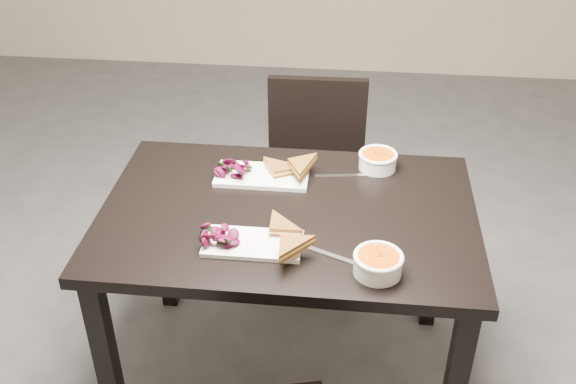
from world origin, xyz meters
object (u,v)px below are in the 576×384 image
Objects in this scene: plate_far at (262,176)px; table at (288,235)px; chair_far at (315,168)px; soup_bowl_far at (378,160)px; soup_bowl_near at (378,263)px; plate_near at (253,244)px.

table is at bearing -59.59° from plate_far.
soup_bowl_far is (0.24, -0.42, 0.30)m from chair_far.
chair_far reaches higher than soup_bowl_near.
table is 0.24m from plate_near.
chair_far is 2.68× the size of plate_far.
soup_bowl_near is 0.57m from soup_bowl_far.
table is 8.82× the size of soup_bowl_far.
soup_bowl_far is (0.28, 0.29, 0.13)m from table.
plate_near is at bearing 166.96° from soup_bowl_near.
soup_bowl_far is (0.37, 0.49, 0.03)m from plate_near.
soup_bowl_near is (0.37, -0.08, 0.03)m from plate_near.
plate_far reaches higher than table.
soup_bowl_far is at bearing 15.30° from plate_far.
plate_near is 0.38m from plate_far.
plate_far is 0.41m from soup_bowl_far.
table is at bearing 66.56° from plate_near.
plate_far is (-0.15, -0.53, 0.27)m from chair_far.
chair_far is at bearing 86.77° from table.
plate_far is (-0.11, 0.19, 0.11)m from table.
table is 0.73m from chair_far.
chair_far is 1.06m from soup_bowl_near.
soup_bowl_far is at bearing -60.77° from chair_far.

